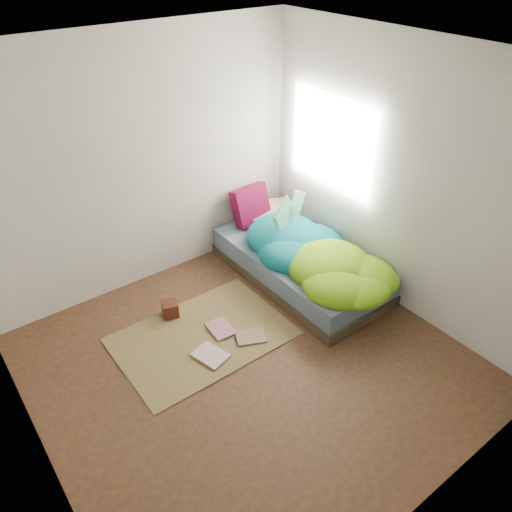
{
  "coord_description": "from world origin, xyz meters",
  "views": [
    {
      "loc": [
        -1.86,
        -2.57,
        3.31
      ],
      "look_at": [
        0.64,
        0.75,
        0.5
      ],
      "focal_mm": 35.0,
      "sensor_mm": 36.0,
      "label": 1
    }
  ],
  "objects_px": {
    "floor_book_a": "(202,363)",
    "floor_book_b": "(211,333)",
    "bed": "(300,265)",
    "pillow_magenta": "(251,205)",
    "open_book": "(291,202)",
    "wooden_box": "(170,309)"
  },
  "relations": [
    {
      "from": "pillow_magenta",
      "to": "floor_book_a",
      "type": "height_order",
      "value": "pillow_magenta"
    },
    {
      "from": "open_book",
      "to": "wooden_box",
      "type": "relative_size",
      "value": 3.36
    },
    {
      "from": "bed",
      "to": "pillow_magenta",
      "type": "bearing_deg",
      "value": 92.9
    },
    {
      "from": "open_book",
      "to": "floor_book_b",
      "type": "relative_size",
      "value": 1.78
    },
    {
      "from": "bed",
      "to": "pillow_magenta",
      "type": "distance_m",
      "value": 0.93
    },
    {
      "from": "pillow_magenta",
      "to": "wooden_box",
      "type": "height_order",
      "value": "pillow_magenta"
    },
    {
      "from": "pillow_magenta",
      "to": "floor_book_a",
      "type": "xyz_separation_m",
      "value": [
        -1.52,
        -1.31,
        -0.54
      ]
    },
    {
      "from": "open_book",
      "to": "floor_book_b",
      "type": "xyz_separation_m",
      "value": [
        -1.33,
        -0.43,
        -0.81
      ]
    },
    {
      "from": "bed",
      "to": "floor_book_b",
      "type": "distance_m",
      "value": 1.31
    },
    {
      "from": "bed",
      "to": "wooden_box",
      "type": "bearing_deg",
      "value": 168.98
    },
    {
      "from": "open_book",
      "to": "floor_book_a",
      "type": "distance_m",
      "value": 1.93
    },
    {
      "from": "wooden_box",
      "to": "floor_book_b",
      "type": "distance_m",
      "value": 0.51
    },
    {
      "from": "wooden_box",
      "to": "open_book",
      "type": "bearing_deg",
      "value": -2.0
    },
    {
      "from": "bed",
      "to": "pillow_magenta",
      "type": "relative_size",
      "value": 4.5
    },
    {
      "from": "pillow_magenta",
      "to": "floor_book_b",
      "type": "relative_size",
      "value": 1.55
    },
    {
      "from": "bed",
      "to": "floor_book_a",
      "type": "xyz_separation_m",
      "value": [
        -1.56,
        -0.47,
        -0.14
      ]
    },
    {
      "from": "wooden_box",
      "to": "floor_book_a",
      "type": "xyz_separation_m",
      "value": [
        -0.1,
        -0.76,
        -0.06
      ]
    },
    {
      "from": "bed",
      "to": "wooden_box",
      "type": "height_order",
      "value": "bed"
    },
    {
      "from": "floor_book_a",
      "to": "floor_book_b",
      "type": "bearing_deg",
      "value": 30.94
    },
    {
      "from": "pillow_magenta",
      "to": "open_book",
      "type": "height_order",
      "value": "open_book"
    },
    {
      "from": "wooden_box",
      "to": "floor_book_b",
      "type": "relative_size",
      "value": 0.53
    },
    {
      "from": "pillow_magenta",
      "to": "bed",
      "type": "bearing_deg",
      "value": -90.68
    }
  ]
}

